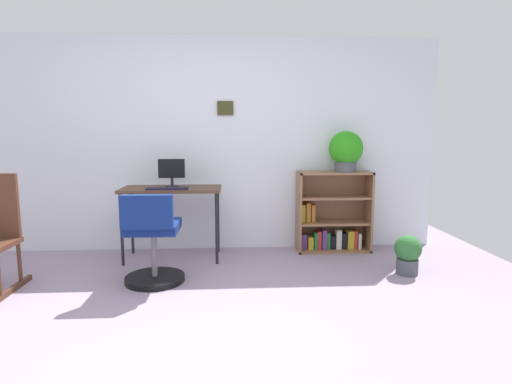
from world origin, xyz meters
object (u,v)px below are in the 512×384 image
desk (172,194)px  monitor (172,172)px  potted_plant_floor (408,253)px  office_chair (153,243)px  bookshelf_low (331,216)px  keyboard (167,188)px  potted_plant_on_shelf (346,150)px

desk → monitor: 0.24m
monitor → potted_plant_floor: (2.24, -0.71, -0.71)m
office_chair → bookshelf_low: bearing=28.3°
keyboard → office_chair: size_ratio=0.51×
office_chair → potted_plant_on_shelf: bearing=25.4°
desk → keyboard: (-0.02, -0.13, 0.08)m
desk → office_chair: size_ratio=1.25×
monitor → potted_plant_on_shelf: (1.85, 0.09, 0.22)m
monitor → bookshelf_low: 1.81m
keyboard → desk: bearing=81.0°
potted_plant_on_shelf → keyboard: bearing=-170.7°
potted_plant_on_shelf → potted_plant_floor: 1.28m
office_chair → potted_plant_floor: (2.30, 0.11, -0.16)m
desk → bookshelf_low: bearing=7.4°
potted_plant_on_shelf → potted_plant_floor: size_ratio=1.19×
keyboard → potted_plant_floor: size_ratio=1.12×
monitor → potted_plant_on_shelf: potted_plant_on_shelf is taller
desk → potted_plant_on_shelf: (1.85, 0.17, 0.44)m
bookshelf_low → office_chair: bearing=-151.7°
desk → monitor: monitor is taller
office_chair → desk: bearing=84.9°
office_chair → bookshelf_low: (1.79, 0.96, 0.03)m
potted_plant_on_shelf → potted_plant_floor: bearing=-64.2°
desk → potted_plant_floor: 2.37m
potted_plant_on_shelf → bookshelf_low: bearing=157.3°
bookshelf_low → potted_plant_on_shelf: (0.13, -0.05, 0.73)m
monitor → keyboard: (-0.02, -0.21, -0.15)m
monitor → desk: bearing=-86.8°
desk → bookshelf_low: bookshelf_low is taller
office_chair → bookshelf_low: 2.03m
monitor → office_chair: bearing=-94.3°
bookshelf_low → desk: bearing=-172.6°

